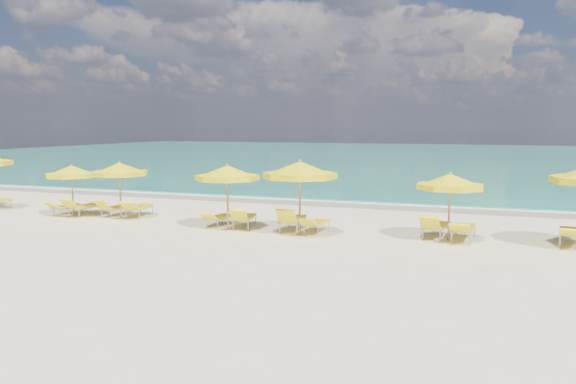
% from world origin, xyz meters
% --- Properties ---
extents(ground_plane, '(120.00, 120.00, 0.00)m').
position_xyz_m(ground_plane, '(0.00, 0.00, 0.00)').
color(ground_plane, beige).
extents(ocean, '(120.00, 80.00, 0.30)m').
position_xyz_m(ocean, '(0.00, 48.00, 0.00)').
color(ocean, '#15795F').
rests_on(ocean, ground).
extents(wet_sand_band, '(120.00, 2.60, 0.01)m').
position_xyz_m(wet_sand_band, '(0.00, 7.40, 0.00)').
color(wet_sand_band, tan).
rests_on(wet_sand_band, ground).
extents(foam_line, '(120.00, 1.20, 0.03)m').
position_xyz_m(foam_line, '(0.00, 8.20, 0.00)').
color(foam_line, white).
rests_on(foam_line, ground).
extents(whitecap_near, '(14.00, 0.36, 0.05)m').
position_xyz_m(whitecap_near, '(-6.00, 17.00, 0.00)').
color(whitecap_near, white).
rests_on(whitecap_near, ground).
extents(whitecap_far, '(18.00, 0.30, 0.05)m').
position_xyz_m(whitecap_far, '(8.00, 24.00, 0.00)').
color(whitecap_far, white).
rests_on(whitecap_far, ground).
extents(umbrella_1, '(2.73, 2.73, 2.11)m').
position_xyz_m(umbrella_1, '(-8.91, 0.29, 1.80)').
color(umbrella_1, tan).
rests_on(umbrella_1, ground).
extents(umbrella_2, '(2.42, 2.42, 2.27)m').
position_xyz_m(umbrella_2, '(-6.75, 0.51, 1.93)').
color(umbrella_2, tan).
rests_on(umbrella_2, ground).
extents(umbrella_3, '(3.03, 3.03, 2.33)m').
position_xyz_m(umbrella_3, '(-1.71, -0.15, 1.99)').
color(umbrella_3, tan).
rests_on(umbrella_3, ground).
extents(umbrella_4, '(3.07, 3.07, 2.55)m').
position_xyz_m(umbrella_4, '(1.08, -0.35, 2.18)').
color(umbrella_4, tan).
rests_on(umbrella_4, ground).
extents(umbrella_5, '(2.87, 2.87, 2.21)m').
position_xyz_m(umbrella_5, '(5.90, 0.33, 1.89)').
color(umbrella_5, tan).
rests_on(umbrella_5, ground).
extents(lounger_1_left, '(0.86, 1.73, 0.67)m').
position_xyz_m(lounger_1_left, '(-9.40, 0.49, 0.20)').
color(lounger_1_left, '#A5A8AD').
rests_on(lounger_1_left, ground).
extents(lounger_1_right, '(0.74, 1.86, 0.85)m').
position_xyz_m(lounger_1_right, '(-8.52, 0.46, 0.23)').
color(lounger_1_right, '#A5A8AD').
rests_on(lounger_1_right, ground).
extents(lounger_2_left, '(0.70, 1.66, 0.78)m').
position_xyz_m(lounger_2_left, '(-7.27, 0.83, 0.20)').
color(lounger_2_left, '#A5A8AD').
rests_on(lounger_2_left, ground).
extents(lounger_2_right, '(0.88, 1.97, 0.79)m').
position_xyz_m(lounger_2_right, '(-6.23, 0.99, 0.23)').
color(lounger_2_right, '#A5A8AD').
rests_on(lounger_2_right, ground).
extents(lounger_3_left, '(0.74, 1.70, 0.63)m').
position_xyz_m(lounger_3_left, '(-2.23, 0.22, 0.19)').
color(lounger_3_left, '#A5A8AD').
rests_on(lounger_3_left, ground).
extents(lounger_3_right, '(0.89, 1.85, 0.85)m').
position_xyz_m(lounger_3_right, '(-1.20, 0.18, 0.22)').
color(lounger_3_right, '#A5A8AD').
rests_on(lounger_3_right, ground).
extents(lounger_4_left, '(0.86, 2.02, 0.96)m').
position_xyz_m(lounger_4_left, '(0.66, 0.14, 0.25)').
color(lounger_4_left, '#A5A8AD').
rests_on(lounger_4_left, ground).
extents(lounger_4_right, '(0.68, 1.75, 0.65)m').
position_xyz_m(lounger_4_right, '(1.53, 0.14, 0.20)').
color(lounger_4_right, '#A5A8AD').
rests_on(lounger_4_right, ground).
extents(lounger_5_left, '(0.96, 1.92, 0.87)m').
position_xyz_m(lounger_5_left, '(5.50, 0.71, 0.23)').
color(lounger_5_left, '#A5A8AD').
rests_on(lounger_5_left, ground).
extents(lounger_5_right, '(0.79, 2.03, 0.76)m').
position_xyz_m(lounger_5_right, '(6.35, 0.53, 0.23)').
color(lounger_5_right, '#A5A8AD').
rests_on(lounger_5_right, ground).
extents(lounger_6_left, '(0.85, 2.07, 0.72)m').
position_xyz_m(lounger_6_left, '(9.52, 0.93, 0.23)').
color(lounger_6_left, '#A5A8AD').
rests_on(lounger_6_left, ground).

